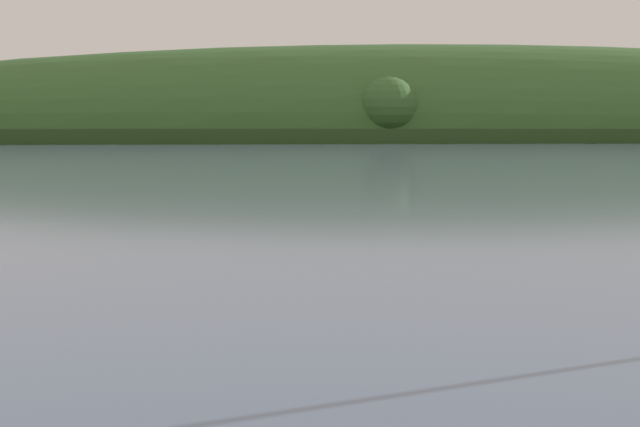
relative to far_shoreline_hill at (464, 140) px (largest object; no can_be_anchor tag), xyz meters
The scene contains 1 object.
far_shoreline_hill is the anchor object (origin of this frame).
Camera 1 is at (-5.35, 14.00, 4.20)m, focal length 53.43 mm.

